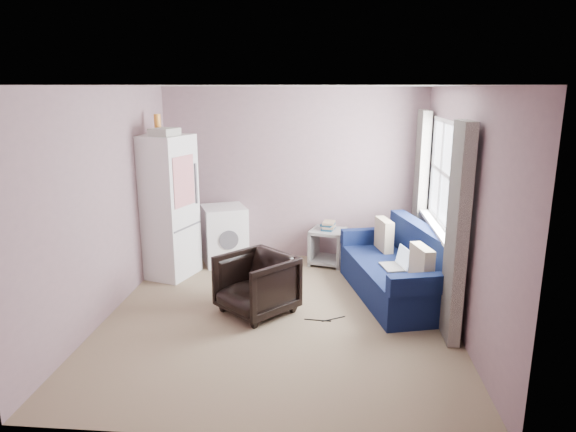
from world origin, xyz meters
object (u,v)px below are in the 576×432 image
at_px(fridge, 166,206).
at_px(sofa, 400,272).
at_px(side_table, 328,244).
at_px(washing_machine, 224,234).
at_px(armchair, 256,281).

bearing_deg(fridge, sofa, 8.26).
bearing_deg(fridge, side_table, 33.24).
bearing_deg(washing_machine, sofa, -47.20).
relative_size(fridge, washing_machine, 2.58).
height_order(fridge, side_table, fridge).
bearing_deg(armchair, fridge, -176.92).
xyz_separation_m(armchair, washing_machine, (-0.71, 1.67, 0.06)).
bearing_deg(armchair, side_table, 107.67).
xyz_separation_m(fridge, sofa, (3.04, -0.50, -0.65)).
xyz_separation_m(fridge, side_table, (2.15, 0.60, -0.66)).
height_order(fridge, washing_machine, fridge).
height_order(fridge, sofa, fridge).
xyz_separation_m(armchair, side_table, (0.79, 1.72, -0.07)).
relative_size(fridge, sofa, 1.04).
relative_size(armchair, side_table, 1.17).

